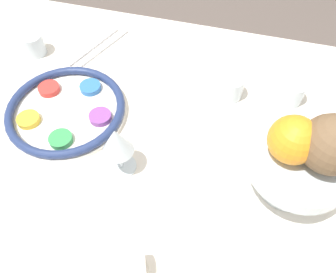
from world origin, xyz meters
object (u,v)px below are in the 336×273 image
at_px(seder_plate, 66,110).
at_px(fruit_stand, 297,166).
at_px(cup_far, 291,92).
at_px(orange_fruit, 293,140).
at_px(cup_mid, 33,44).
at_px(cup_near, 230,87).
at_px(coconut, 331,144).
at_px(wine_glass, 117,143).

bearing_deg(seder_plate, fruit_stand, -6.56).
relative_size(seder_plate, cup_far, 4.56).
bearing_deg(orange_fruit, cup_mid, 160.49).
distance_m(fruit_stand, cup_near, 0.27).
xyz_separation_m(fruit_stand, coconut, (0.03, 0.00, 0.08)).
relative_size(fruit_stand, cup_mid, 3.11).
bearing_deg(cup_far, fruit_stand, -88.38).
relative_size(seder_plate, wine_glass, 2.19).
height_order(coconut, cup_mid, coconut).
height_order(cup_mid, cup_far, same).
height_order(fruit_stand, coconut, coconut).
xyz_separation_m(wine_glass, cup_mid, (-0.36, 0.29, -0.06)).
bearing_deg(fruit_stand, cup_far, 91.62).
bearing_deg(fruit_stand, orange_fruit, 171.41).
bearing_deg(fruit_stand, cup_mid, 160.91).
height_order(cup_near, cup_mid, same).
relative_size(coconut, cup_far, 1.73).
height_order(seder_plate, orange_fruit, orange_fruit).
bearing_deg(cup_far, coconut, -81.02).
relative_size(wine_glass, cup_far, 2.08).
height_order(seder_plate, fruit_stand, fruit_stand).
relative_size(cup_mid, cup_far, 1.00).
bearing_deg(cup_far, cup_mid, -179.81).
xyz_separation_m(orange_fruit, cup_far, (0.02, 0.24, -0.12)).
xyz_separation_m(coconut, cup_far, (-0.04, 0.24, -0.13)).
bearing_deg(cup_far, seder_plate, -160.07).
height_order(fruit_stand, cup_near, fruit_stand).
bearing_deg(cup_mid, seder_plate, -45.00).
bearing_deg(orange_fruit, cup_near, 119.57).
bearing_deg(cup_mid, wine_glass, -38.66).
distance_m(cup_near, cup_mid, 0.55).
height_order(wine_glass, cup_mid, wine_glass).
bearing_deg(cup_near, seder_plate, -155.99).
bearing_deg(wine_glass, fruit_stand, 7.61).
bearing_deg(coconut, cup_far, 98.98).
bearing_deg(cup_mid, fruit_stand, -19.09).
height_order(wine_glass, cup_far, wine_glass).
distance_m(orange_fruit, coconut, 0.06).
xyz_separation_m(seder_plate, orange_fruit, (0.49, -0.06, 0.13)).
relative_size(orange_fruit, cup_near, 1.43).
xyz_separation_m(wine_glass, cup_near, (0.19, 0.27, -0.06)).
xyz_separation_m(fruit_stand, orange_fruit, (-0.03, 0.00, 0.07)).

